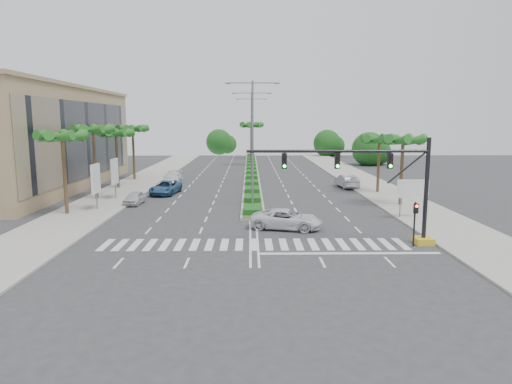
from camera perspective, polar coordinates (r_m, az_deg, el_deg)
The scene contains 28 objects.
ground at distance 31.01m, azimuth -0.25°, elevation -6.58°, with size 160.00×160.00×0.00m, color #333335.
footpath_right at distance 52.87m, azimuth 16.25°, elevation -0.38°, with size 6.00×120.00×0.15m, color gray.
footpath_left at distance 52.70m, azimuth -17.23°, elevation -0.45°, with size 6.00×120.00×0.15m, color gray.
median at distance 75.32m, azimuth -0.57°, elevation 2.67°, with size 2.20×75.00×0.20m, color gray.
median_grass at distance 75.31m, azimuth -0.57°, elevation 2.76°, with size 1.80×75.00×0.04m, color #35551D.
building at distance 61.56m, azimuth -25.64°, elevation 5.91°, with size 12.00×36.00×12.00m, color tan.
signal_gantry at distance 31.73m, azimuth 16.73°, elevation -0.21°, with size 12.60×1.20×7.20m.
pedestrian_signal at distance 31.78m, azimuth 19.27°, elevation -2.92°, with size 0.28×0.36×3.00m.
direction_sign at distance 40.72m, azimuth 19.00°, elevation 0.19°, with size 2.70×0.11×3.40m.
billboard_near at distance 44.55m, azimuth -19.41°, elevation 1.54°, with size 0.18×2.10×4.35m.
billboard_far at distance 50.23m, azimuth -17.25°, elevation 2.43°, with size 0.18×2.10×4.35m.
palm_left_near at distance 43.08m, azimuth -23.05°, elevation 6.08°, with size 4.57×4.68×7.55m.
palm_left_mid at distance 50.56m, azimuth -19.65°, elevation 7.03°, with size 4.57×4.68×7.95m.
palm_left_far at distance 58.21m, azimuth -17.09°, elevation 6.76°, with size 4.57×4.68×7.35m.
palm_left_end at distance 65.92m, azimuth -15.16°, elevation 7.39°, with size 4.57×4.68×7.75m.
palm_right_near at distance 46.35m, azimuth 17.90°, elevation 5.91°, with size 4.57×4.68×7.05m.
palm_right_far at distance 53.99m, azimuth 15.18°, elevation 6.09°, with size 4.57×4.68×6.75m.
palm_median_a at distance 84.89m, azimuth -0.61°, elevation 8.16°, with size 4.57×4.68×8.05m.
palm_median_b at distance 99.88m, azimuth -0.64°, elevation 8.27°, with size 4.57×4.68×8.05m.
streetlight_near at distance 43.90m, azimuth -0.43°, elevation 6.98°, with size 5.10×0.25×12.00m.
streetlight_mid at distance 59.90m, azimuth -0.53°, elevation 7.50°, with size 5.10×0.25×12.00m.
streetlight_far at distance 75.89m, azimuth -0.59°, elevation 7.80°, with size 5.10×0.25×12.00m.
car_parked_a at distance 47.12m, azimuth -14.93°, elevation -0.73°, with size 1.51×3.76×1.28m, color silver.
car_parked_b at distance 55.61m, azimuth -10.79°, elevation 0.86°, with size 1.36×3.90×1.29m, color #A3A3A8.
car_parked_c at distance 52.76m, azimuth -11.24°, elevation 0.54°, with size 2.53×5.49×1.53m, color #295180.
car_parked_d at distance 60.33m, azimuth -10.41°, elevation 1.66°, with size 2.30×5.65×1.64m, color white.
car_crossing at distance 35.31m, azimuth 3.82°, elevation -3.41°, with size 2.53×5.48×1.52m, color white.
car_right at distance 57.89m, azimuth 11.26°, elevation 1.34°, with size 1.75×5.02×1.65m, color #9E9DA2.
Camera 1 is at (-0.28, -29.88, 8.28)m, focal length 32.00 mm.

